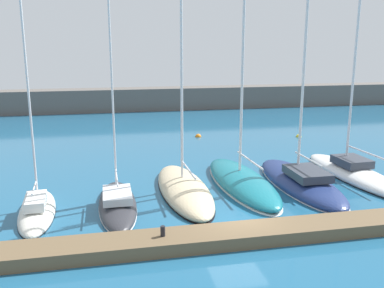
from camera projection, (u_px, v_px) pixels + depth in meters
name	position (u px, v px, depth m)	size (l,w,h in m)	color
ground_plane	(237.00, 226.00, 19.87)	(120.00, 120.00, 0.00)	#1E567A
dock_pier	(248.00, 234.00, 18.35)	(24.12, 1.75, 0.58)	brown
breakwater_seawall	(150.00, 99.00, 55.65)	(108.00, 3.42, 2.87)	#5B5651
sailboat_ivory_nearest	(37.00, 210.00, 21.27)	(2.09, 6.30, 12.45)	silver
sailboat_charcoal_second	(117.00, 203.00, 22.18)	(1.97, 7.31, 12.66)	#2D2D33
sailboat_sand_third	(184.00, 188.00, 24.38)	(2.86, 9.48, 15.21)	beige
sailboat_teal_fourth	(242.00, 180.00, 25.54)	(3.13, 10.01, 18.68)	#19707F
sailboat_navy_fifth	(300.00, 181.00, 25.55)	(3.12, 9.82, 17.14)	navy
sailboat_white_sixth	(354.00, 172.00, 27.23)	(3.10, 10.34, 19.31)	white
mooring_buoy_yellow	(299.00, 137.00, 39.26)	(0.51, 0.51, 0.51)	yellow
mooring_buoy_orange	(198.00, 137.00, 39.30)	(0.56, 0.56, 0.56)	orange
dock_bollard	(163.00, 231.00, 17.49)	(0.20, 0.20, 0.44)	black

